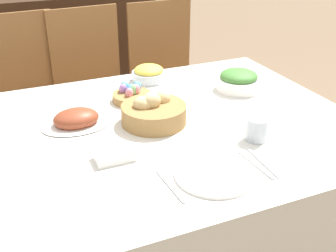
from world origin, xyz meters
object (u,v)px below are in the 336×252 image
drinking_cup (256,129)px  fork (170,186)px  bread_basket (153,112)px  knife (255,165)px  sideboard (46,62)px  chair_far_right (167,78)px  dinner_plate (214,174)px  pineapple_bowl (149,73)px  green_salad_bowl (239,81)px  chair_far_center (94,89)px  egg_basket (132,94)px  chair_far_left (28,99)px  ham_platter (76,120)px  spoon (263,163)px  butter_dish (114,156)px

drinking_cup → fork: bearing=-159.8°
bread_basket → knife: bread_basket is taller
sideboard → fork: sideboard is taller
chair_far_right → drinking_cup: size_ratio=11.42×
sideboard → dinner_plate: (0.23, -2.11, 0.25)m
knife → drinking_cup: (0.10, 0.15, 0.04)m
chair_far_right → sideboard: bearing=129.5°
sideboard → pineapple_bowl: (0.34, -1.25, 0.28)m
knife → drinking_cup: drinking_cup is taller
green_salad_bowl → fork: size_ratio=1.09×
chair_far_center → green_salad_bowl: bearing=-60.5°
egg_basket → dinner_plate: size_ratio=0.67×
sideboard → green_salad_bowl: sideboard is taller
chair_far_center → sideboard: size_ratio=0.63×
chair_far_left → pineapple_bowl: (0.55, -0.49, 0.24)m
chair_far_right → fork: chair_far_right is taller
knife → dinner_plate: bearing=177.1°
chair_far_right → sideboard: (-0.65, 0.76, -0.04)m
sideboard → ham_platter: (-0.09, -1.60, 0.27)m
chair_far_left → chair_far_center: bearing=-3.6°
ham_platter → dinner_plate: 0.61m
bread_basket → dinner_plate: bread_basket is taller
bread_basket → chair_far_left: bearing=113.4°
spoon → butter_dish: butter_dish is taller
chair_far_right → ham_platter: size_ratio=3.63×
chair_far_right → chair_far_left: size_ratio=1.00×
butter_dish → pineapple_bowl: bearing=60.1°
pineapple_bowl → sideboard: bearing=105.2°
chair_far_center → dinner_plate: (0.06, -1.36, 0.21)m
chair_far_right → chair_far_left: (-0.86, -0.00, 0.00)m
chair_far_center → bread_basket: chair_far_center is taller
chair_far_right → egg_basket: (-0.46, -0.69, 0.23)m
sideboard → fork: size_ratio=8.42×
chair_far_center → knife: 1.39m
ham_platter → drinking_cup: size_ratio=3.15×
ham_platter → knife: ham_platter is taller
sideboard → dinner_plate: size_ratio=6.15×
spoon → butter_dish: (-0.45, 0.22, 0.01)m
pineapple_bowl → knife: size_ratio=0.89×
egg_basket → pineapple_bowl: 0.26m
chair_far_left → egg_basket: bearing=-64.0°
butter_dish → egg_basket: bearing=64.3°
ham_platter → spoon: 0.73m
bread_basket → ham_platter: size_ratio=0.94×
pineapple_bowl → butter_dish: bearing=-119.9°
bread_basket → green_salad_bowl: 0.51m
sideboard → fork: bearing=-87.9°
chair_far_center → ham_platter: (-0.27, -0.84, 0.23)m
chair_far_center → sideboard: 0.78m
egg_basket → green_salad_bowl: (0.50, -0.08, 0.02)m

